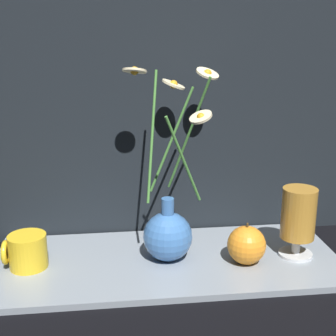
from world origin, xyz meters
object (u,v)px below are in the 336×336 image
(tea_glass, at_px, (298,216))
(orange_fruit, at_px, (247,245))
(yellow_mug, at_px, (27,251))
(vase_with_flowers, at_px, (169,227))

(tea_glass, xyz_separation_m, orange_fruit, (-0.11, -0.02, -0.05))
(yellow_mug, bearing_deg, vase_with_flowers, -0.29)
(tea_glass, bearing_deg, yellow_mug, 178.16)
(vase_with_flowers, xyz_separation_m, yellow_mug, (-0.27, 0.00, -0.03))
(vase_with_flowers, relative_size, tea_glass, 2.63)
(yellow_mug, height_order, tea_glass, tea_glass)
(yellow_mug, bearing_deg, tea_glass, -1.84)
(tea_glass, height_order, orange_fruit, tea_glass)
(vase_with_flowers, bearing_deg, orange_fruit, -13.02)
(yellow_mug, xyz_separation_m, tea_glass, (0.52, -0.02, 0.05))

